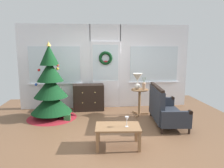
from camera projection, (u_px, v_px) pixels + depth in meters
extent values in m
plane|color=brown|center=(112.00, 132.00, 4.72)|extent=(6.76, 6.76, 0.00)
cube|color=white|center=(55.00, 67.00, 6.40)|extent=(2.15, 0.08, 2.55)
cube|color=white|center=(153.00, 66.00, 6.71)|extent=(2.15, 0.08, 2.55)
cube|color=white|center=(105.00, 33.00, 6.38)|extent=(0.94, 0.08, 0.50)
cube|color=silver|center=(106.00, 75.00, 6.56)|extent=(0.90, 0.05, 2.05)
cube|color=white|center=(106.00, 93.00, 6.63)|extent=(0.78, 0.02, 0.80)
cube|color=silver|center=(106.00, 63.00, 6.47)|extent=(0.78, 0.01, 1.10)
cube|color=silver|center=(55.00, 65.00, 6.33)|extent=(1.50, 0.01, 1.10)
cube|color=silver|center=(154.00, 64.00, 6.64)|extent=(1.50, 0.01, 1.10)
cube|color=silver|center=(56.00, 84.00, 6.42)|extent=(1.59, 0.06, 0.03)
cube|color=silver|center=(154.00, 82.00, 6.72)|extent=(1.59, 0.06, 0.03)
torus|color=black|center=(106.00, 58.00, 6.41)|extent=(0.41, 0.09, 0.41)
cube|color=red|center=(106.00, 62.00, 6.42)|extent=(0.10, 0.02, 0.10)
cylinder|color=#4C331E|center=(52.00, 114.00, 5.70)|extent=(0.10, 0.10, 0.22)
cone|color=maroon|center=(52.00, 116.00, 5.71)|extent=(1.31, 1.31, 0.10)
cone|color=#0F3819|center=(51.00, 102.00, 5.64)|extent=(1.07, 1.07, 0.52)
cone|color=#0F3819|center=(51.00, 87.00, 5.57)|extent=(0.88, 0.88, 0.52)
cone|color=#0F3819|center=(50.00, 71.00, 5.50)|extent=(0.69, 0.69, 0.52)
cone|color=#0F3819|center=(49.00, 55.00, 5.43)|extent=(0.49, 0.49, 0.52)
cone|color=#E0BC4C|center=(49.00, 44.00, 5.38)|extent=(0.12, 0.12, 0.12)
sphere|color=red|center=(39.00, 70.00, 5.46)|extent=(0.07, 0.07, 0.07)
sphere|color=gold|center=(57.00, 69.00, 5.73)|extent=(0.08, 0.08, 0.08)
sphere|color=silver|center=(42.00, 78.00, 5.69)|extent=(0.07, 0.07, 0.07)
sphere|color=#264CB2|center=(36.00, 85.00, 5.44)|extent=(0.07, 0.07, 0.07)
sphere|color=red|center=(58.00, 65.00, 5.44)|extent=(0.07, 0.07, 0.07)
cube|color=black|center=(89.00, 97.00, 6.36)|extent=(0.90, 0.43, 0.78)
sphere|color=tan|center=(82.00, 93.00, 6.09)|extent=(0.03, 0.03, 0.03)
sphere|color=tan|center=(95.00, 93.00, 6.13)|extent=(0.03, 0.03, 0.03)
sphere|color=tan|center=(83.00, 103.00, 6.14)|extent=(0.03, 0.03, 0.03)
sphere|color=tan|center=(95.00, 103.00, 6.18)|extent=(0.03, 0.03, 0.03)
cylinder|color=black|center=(189.00, 131.00, 4.63)|extent=(0.05, 0.05, 0.14)
cylinder|color=black|center=(172.00, 113.00, 5.86)|extent=(0.05, 0.05, 0.14)
cylinder|color=black|center=(162.00, 131.00, 4.62)|extent=(0.05, 0.05, 0.14)
cylinder|color=black|center=(151.00, 113.00, 5.85)|extent=(0.05, 0.05, 0.14)
cube|color=#282D38|center=(168.00, 116.00, 5.22)|extent=(0.82, 1.25, 0.14)
cube|color=#282D38|center=(156.00, 101.00, 5.15)|extent=(0.22, 1.20, 0.62)
cube|color=black|center=(157.00, 87.00, 5.09)|extent=(0.18, 1.17, 0.06)
cube|color=#282D38|center=(176.00, 120.00, 4.56)|extent=(0.67, 0.15, 0.38)
cylinder|color=black|center=(190.00, 112.00, 4.54)|extent=(0.10, 0.10, 0.09)
cube|color=#282D38|center=(162.00, 104.00, 5.83)|extent=(0.67, 0.15, 0.38)
cylinder|color=black|center=(173.00, 98.00, 5.80)|extent=(0.10, 0.10, 0.09)
cylinder|color=#8E6642|center=(140.00, 90.00, 5.86)|extent=(0.48, 0.48, 0.02)
cylinder|color=#8E6642|center=(139.00, 102.00, 5.92)|extent=(0.07, 0.07, 0.70)
cube|color=#8E6642|center=(145.00, 114.00, 6.00)|extent=(0.20, 0.05, 0.04)
cube|color=#8E6642|center=(135.00, 112.00, 6.11)|extent=(0.14, 0.20, 0.04)
cube|color=#8E6642|center=(137.00, 115.00, 5.84)|extent=(0.14, 0.20, 0.04)
sphere|color=silver|center=(137.00, 86.00, 5.88)|extent=(0.16, 0.16, 0.16)
cylinder|color=silver|center=(137.00, 82.00, 5.86)|extent=(0.02, 0.02, 0.06)
cone|color=silver|center=(138.00, 77.00, 5.84)|extent=(0.28, 0.28, 0.20)
cylinder|color=tan|center=(144.00, 87.00, 5.80)|extent=(0.09, 0.09, 0.16)
sphere|color=tan|center=(144.00, 84.00, 5.78)|extent=(0.10, 0.10, 0.10)
cylinder|color=#4C7042|center=(143.00, 80.00, 5.77)|extent=(0.07, 0.01, 0.17)
cylinder|color=#4C7042|center=(144.00, 80.00, 5.77)|extent=(0.01, 0.01, 0.18)
cylinder|color=#4C7042|center=(145.00, 80.00, 5.77)|extent=(0.07, 0.01, 0.17)
cube|color=#8E6642|center=(118.00, 127.00, 3.98)|extent=(0.88, 0.59, 0.03)
cube|color=#8E6642|center=(97.00, 142.00, 3.79)|extent=(0.05, 0.05, 0.38)
cube|color=#8E6642|center=(139.00, 142.00, 3.81)|extent=(0.05, 0.05, 0.38)
cube|color=#8E6642|center=(98.00, 133.00, 4.23)|extent=(0.05, 0.05, 0.38)
cube|color=#8E6642|center=(136.00, 132.00, 4.24)|extent=(0.05, 0.05, 0.38)
cylinder|color=silver|center=(127.00, 126.00, 3.95)|extent=(0.06, 0.06, 0.01)
cylinder|color=silver|center=(127.00, 124.00, 3.95)|extent=(0.01, 0.01, 0.10)
cone|color=silver|center=(127.00, 119.00, 3.93)|extent=(0.08, 0.08, 0.09)
cube|color=#266633|center=(67.00, 117.00, 5.48)|extent=(0.16, 0.15, 0.16)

